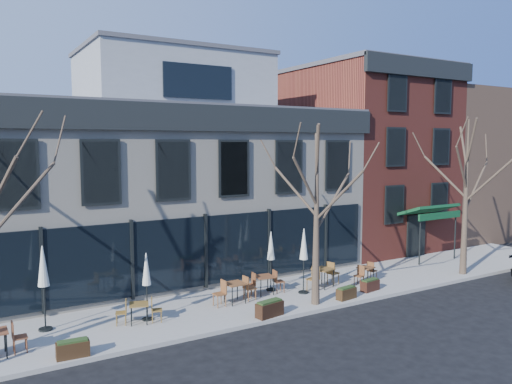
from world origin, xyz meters
TOP-DOWN VIEW (x-y plane):
  - ground at (0.00, 0.00)m, footprint 120.00×120.00m
  - sidewalk_front at (3.25, -2.15)m, footprint 33.50×4.70m
  - corner_building at (0.07, 5.07)m, footprint 18.39×10.39m
  - red_brick_building at (13.00, 4.98)m, footprint 8.20×11.78m
  - bg_building at (23.00, 6.00)m, footprint 12.00×12.00m
  - tree_mid at (3.01, -3.90)m, footprint 3.50×3.55m
  - tree_right at (12.01, -3.90)m, footprint 3.72×3.77m
  - cafe_set_1 at (-3.68, -2.44)m, footprint 1.69×0.89m
  - cafe_set_2 at (0.29, -2.19)m, footprint 1.92×0.81m
  - cafe_set_3 at (1.91, -1.79)m, footprint 1.86×0.82m
  - cafe_set_4 at (4.68, -2.25)m, footprint 2.02×0.97m
  - cafe_set_5 at (6.86, -2.61)m, footprint 1.67×0.90m
  - umbrella_0 at (-6.64, -1.46)m, footprint 0.47×0.47m
  - umbrella_1 at (-3.33, -2.26)m, footprint 0.39×0.39m
  - umbrella_2 at (2.47, -1.43)m, footprint 0.41×0.41m
  - umbrella_3 at (3.43, -2.50)m, footprint 0.44×0.44m
  - planter_0 at (-6.25, -4.20)m, footprint 0.97×0.44m
  - planter_1 at (0.66, -4.20)m, footprint 1.12×0.60m
  - planter_2 at (4.46, -4.05)m, footprint 0.94×0.48m
  - planter_3 at (6.10, -3.69)m, footprint 0.95×0.50m

SIDE VIEW (x-z plane):
  - ground at x=0.00m, z-range 0.00..0.00m
  - sidewalk_front at x=3.25m, z-range 0.00..0.15m
  - planter_2 at x=4.46m, z-range 0.15..0.65m
  - planter_3 at x=6.10m, z-range 0.15..0.65m
  - planter_0 at x=-6.25m, z-range 0.15..0.68m
  - planter_1 at x=0.66m, z-range 0.15..0.75m
  - cafe_set_5 at x=6.86m, z-range 0.16..1.02m
  - cafe_set_1 at x=-3.68m, z-range 0.16..1.03m
  - cafe_set_3 at x=1.91m, z-range 0.16..1.13m
  - cafe_set_2 at x=0.29m, z-range 0.16..1.16m
  - cafe_set_4 at x=4.68m, z-range 0.16..1.20m
  - umbrella_1 at x=-3.33m, z-range 0.65..3.10m
  - umbrella_2 at x=2.47m, z-range 0.68..3.24m
  - umbrella_3 at x=3.43m, z-range 0.72..3.49m
  - umbrella_0 at x=-6.64m, z-range 0.75..3.66m
  - tree_mid at x=3.01m, z-range 0.27..7.31m
  - tree_right at x=12.01m, z-range 0.28..7.76m
  - corner_building at x=0.07m, z-range -0.83..10.27m
  - bg_building at x=23.00m, z-range 0.00..10.00m
  - red_brick_building at x=13.00m, z-range 0.05..11.22m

